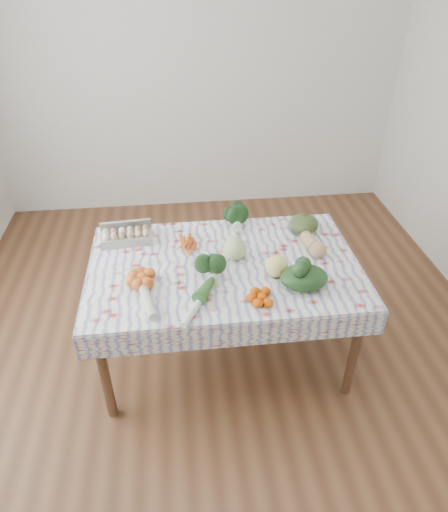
# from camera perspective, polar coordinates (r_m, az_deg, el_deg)

# --- Properties ---
(ground) EXTENTS (4.50, 4.50, 0.00)m
(ground) POSITION_cam_1_polar(r_m,az_deg,el_deg) (3.31, -0.00, -11.73)
(ground) COLOR #57341E
(ground) RESTS_ON ground
(wall_back) EXTENTS (4.00, 0.04, 2.80)m
(wall_back) POSITION_cam_1_polar(r_m,az_deg,el_deg) (4.63, -3.46, 22.27)
(wall_back) COLOR silver
(wall_back) RESTS_ON ground
(dining_table) EXTENTS (1.60, 1.00, 0.75)m
(dining_table) POSITION_cam_1_polar(r_m,az_deg,el_deg) (2.86, -0.00, -2.33)
(dining_table) COLOR brown
(dining_table) RESTS_ON ground
(tablecloth) EXTENTS (1.66, 1.06, 0.01)m
(tablecloth) POSITION_cam_1_polar(r_m,az_deg,el_deg) (2.81, -0.00, -1.07)
(tablecloth) COLOR white
(tablecloth) RESTS_ON dining_table
(egg_carton) EXTENTS (0.34, 0.16, 0.09)m
(egg_carton) POSITION_cam_1_polar(r_m,az_deg,el_deg) (3.04, -12.08, 2.31)
(egg_carton) COLOR #9B9C97
(egg_carton) RESTS_ON tablecloth
(carrot_bunch) EXTENTS (0.24, 0.23, 0.04)m
(carrot_bunch) POSITION_cam_1_polar(r_m,az_deg,el_deg) (2.92, -4.53, 0.90)
(carrot_bunch) COLOR orange
(carrot_bunch) RESTS_ON tablecloth
(kale_bunch) EXTENTS (0.19, 0.17, 0.14)m
(kale_bunch) POSITION_cam_1_polar(r_m,az_deg,el_deg) (3.13, 1.33, 4.71)
(kale_bunch) COLOR #153314
(kale_bunch) RESTS_ON tablecloth
(kabocha_squash) EXTENTS (0.24, 0.24, 0.13)m
(kabocha_squash) POSITION_cam_1_polar(r_m,az_deg,el_deg) (3.13, 9.94, 3.96)
(kabocha_squash) COLOR #405226
(kabocha_squash) RESTS_ON tablecloth
(cabbage) EXTENTS (0.16, 0.16, 0.15)m
(cabbage) POSITION_cam_1_polar(r_m,az_deg,el_deg) (2.81, 1.38, 0.93)
(cabbage) COLOR #B0C683
(cabbage) RESTS_ON tablecloth
(butternut_squash) EXTENTS (0.15, 0.25, 0.11)m
(butternut_squash) POSITION_cam_1_polar(r_m,az_deg,el_deg) (2.95, 11.13, 1.52)
(butternut_squash) COLOR tan
(butternut_squash) RESTS_ON tablecloth
(orange_cluster) EXTENTS (0.26, 0.26, 0.08)m
(orange_cluster) POSITION_cam_1_polar(r_m,az_deg,el_deg) (2.67, -10.22, -2.74)
(orange_cluster) COLOR orange
(orange_cluster) RESTS_ON tablecloth
(broccoli) EXTENTS (0.15, 0.15, 0.10)m
(broccoli) POSITION_cam_1_polar(r_m,az_deg,el_deg) (2.65, -1.60, -2.04)
(broccoli) COLOR #204A1D
(broccoli) RESTS_ON tablecloth
(mandarin_cluster) EXTENTS (0.20, 0.20, 0.06)m
(mandarin_cluster) POSITION_cam_1_polar(r_m,az_deg,el_deg) (2.52, 4.74, -5.06)
(mandarin_cluster) COLOR #D44E04
(mandarin_cluster) RESTS_ON tablecloth
(grapefruit) EXTENTS (0.15, 0.15, 0.13)m
(grapefruit) POSITION_cam_1_polar(r_m,az_deg,el_deg) (2.69, 6.60, -1.26)
(grapefruit) COLOR #F0DD72
(grapefruit) RESTS_ON tablecloth
(spinach_bag) EXTENTS (0.28, 0.23, 0.12)m
(spinach_bag) POSITION_cam_1_polar(r_m,az_deg,el_deg) (2.63, 9.98, -2.67)
(spinach_bag) COLOR black
(spinach_bag) RESTS_ON tablecloth
(daikon) EXTENTS (0.14, 0.37, 0.05)m
(daikon) POSITION_cam_1_polar(r_m,az_deg,el_deg) (2.55, -9.66, -5.08)
(daikon) COLOR beige
(daikon) RESTS_ON tablecloth
(leek) EXTENTS (0.21, 0.35, 0.04)m
(leek) POSITION_cam_1_polar(r_m,az_deg,el_deg) (2.49, -3.28, -5.93)
(leek) COLOR white
(leek) RESTS_ON tablecloth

